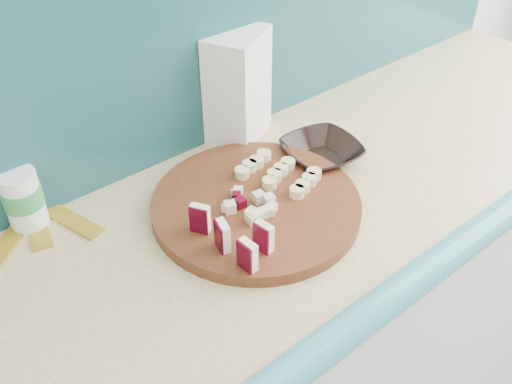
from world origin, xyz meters
name	(u,v)px	position (x,y,z in m)	size (l,w,h in m)	color
kitchen_counter	(266,352)	(0.10, 1.50, 0.46)	(2.20, 0.63, 0.91)	white
backsplash	(177,44)	(0.10, 1.79, 1.16)	(2.20, 0.02, 0.50)	teal
cutting_board	(256,205)	(0.08, 1.52, 0.92)	(0.41, 0.41, 0.03)	#431D0E
apple_wedges	(233,237)	(-0.03, 1.44, 0.96)	(0.09, 0.17, 0.06)	#FEF2CB
apple_chunks	(249,203)	(0.06, 1.51, 0.95)	(0.07, 0.07, 0.02)	#FDEFCA
banana_slices	(278,173)	(0.17, 1.55, 0.94)	(0.14, 0.17, 0.02)	beige
brown_bowl	(321,152)	(0.30, 1.56, 0.93)	(0.17, 0.17, 0.04)	black
flour_bag	(238,86)	(0.23, 1.76, 1.04)	(0.15, 0.10, 0.25)	white
canister	(23,199)	(-0.28, 1.76, 0.97)	(0.07, 0.07, 0.12)	white
banana_peel	(38,227)	(-0.27, 1.74, 0.91)	(0.23, 0.20, 0.01)	#B18622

